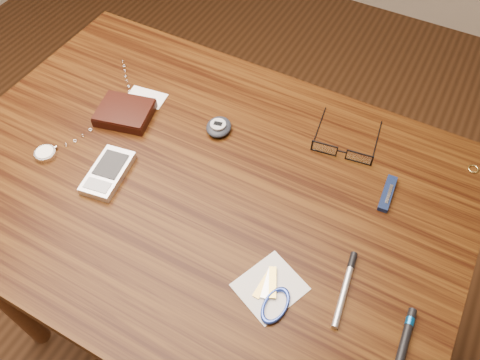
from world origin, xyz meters
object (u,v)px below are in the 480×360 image
at_px(pda_phone, 108,172).
at_px(pocket_knife, 387,193).
at_px(wallet_and_card, 125,112).
at_px(silver_pen, 346,283).
at_px(eyeglasses, 342,151).
at_px(notepad_keys, 273,296).
at_px(pedometer, 219,127).
at_px(pocket_watch, 50,149).
at_px(desk, 202,209).

distance_m(pda_phone, pocket_knife, 0.53).
height_order(wallet_and_card, silver_pen, wallet_and_card).
distance_m(eyeglasses, notepad_keys, 0.33).
height_order(wallet_and_card, pedometer, same).
bearing_deg(pocket_watch, eyeglasses, 27.60).
xyz_separation_m(pocket_watch, pedometer, (0.27, 0.21, 0.01)).
distance_m(pocket_watch, notepad_keys, 0.53).
height_order(pedometer, silver_pen, pedometer).
bearing_deg(desk, silver_pen, -11.71).
xyz_separation_m(pocket_knife, silver_pen, (-0.00, -0.20, 0.00)).
xyz_separation_m(desk, wallet_and_card, (-0.22, 0.07, 0.11)).
distance_m(notepad_keys, pocket_knife, 0.30).
bearing_deg(pocket_watch, pedometer, 38.12).
relative_size(desk, wallet_and_card, 6.45).
bearing_deg(eyeglasses, wallet_and_card, -165.02).
bearing_deg(desk, pedometer, 103.07).
xyz_separation_m(eyeglasses, pedometer, (-0.25, -0.06, -0.00)).
xyz_separation_m(desk, notepad_keys, (0.23, -0.14, 0.11)).
bearing_deg(notepad_keys, silver_pen, 39.02).
bearing_deg(wallet_and_card, pda_phone, -65.39).
relative_size(wallet_and_card, silver_pen, 1.14).
height_order(desk, pocket_watch, pocket_watch).
bearing_deg(silver_pen, wallet_and_card, 165.84).
xyz_separation_m(pedometer, pocket_knife, (0.36, 0.01, -0.01)).
xyz_separation_m(pda_phone, notepad_keys, (0.38, -0.07, -0.00)).
bearing_deg(wallet_and_card, eyeglasses, 14.98).
bearing_deg(pedometer, pda_phone, -122.19).
height_order(desk, pocket_knife, pocket_knife).
bearing_deg(pocket_watch, wallet_and_card, 64.08).
distance_m(pedometer, notepad_keys, 0.37).
xyz_separation_m(eyeglasses, silver_pen, (0.11, -0.25, -0.01)).
height_order(desk, wallet_and_card, wallet_and_card).
bearing_deg(notepad_keys, pocket_watch, 172.95).
bearing_deg(eyeglasses, pedometer, -166.49).
bearing_deg(pocket_knife, desk, -157.24).
bearing_deg(notepad_keys, pda_phone, 169.48).
bearing_deg(pda_phone, desk, 24.87).
height_order(pda_phone, silver_pen, pda_phone).
bearing_deg(silver_pen, notepad_keys, -140.98).
relative_size(pedometer, silver_pen, 0.50).
bearing_deg(pda_phone, pedometer, 57.81).
xyz_separation_m(desk, eyeglasses, (0.22, 0.19, 0.11)).
height_order(pda_phone, notepad_keys, pda_phone).
bearing_deg(pocket_knife, pda_phone, -156.55).
relative_size(wallet_and_card, pocket_watch, 0.48).
xyz_separation_m(wallet_and_card, pocket_knife, (0.55, 0.07, -0.01)).
height_order(wallet_and_card, notepad_keys, wallet_and_card).
distance_m(desk, silver_pen, 0.35).
distance_m(wallet_and_card, pedometer, 0.20).
relative_size(desk, silver_pen, 7.37).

